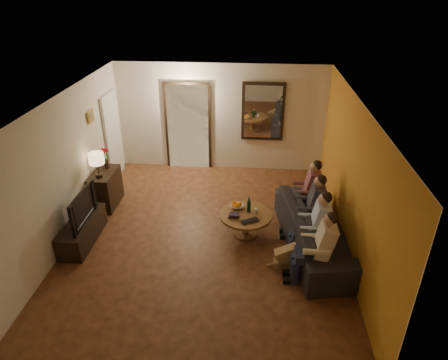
# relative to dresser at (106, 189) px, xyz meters

# --- Properties ---
(floor) EXTENTS (5.00, 6.00, 0.01)m
(floor) POSITION_rel_dresser_xyz_m (2.25, -0.97, -0.38)
(floor) COLOR #442312
(floor) RESTS_ON ground
(ceiling) EXTENTS (5.00, 6.00, 0.01)m
(ceiling) POSITION_rel_dresser_xyz_m (2.25, -0.97, 2.22)
(ceiling) COLOR white
(ceiling) RESTS_ON back_wall
(back_wall) EXTENTS (5.00, 0.02, 2.60)m
(back_wall) POSITION_rel_dresser_xyz_m (2.25, 2.03, 0.92)
(back_wall) COLOR beige
(back_wall) RESTS_ON floor
(front_wall) EXTENTS (5.00, 0.02, 2.60)m
(front_wall) POSITION_rel_dresser_xyz_m (2.25, -3.97, 0.92)
(front_wall) COLOR beige
(front_wall) RESTS_ON floor
(left_wall) EXTENTS (0.02, 6.00, 2.60)m
(left_wall) POSITION_rel_dresser_xyz_m (-0.25, -0.97, 0.92)
(left_wall) COLOR beige
(left_wall) RESTS_ON floor
(right_wall) EXTENTS (0.02, 6.00, 2.60)m
(right_wall) POSITION_rel_dresser_xyz_m (4.75, -0.97, 0.92)
(right_wall) COLOR beige
(right_wall) RESTS_ON floor
(orange_accent) EXTENTS (0.01, 6.00, 2.60)m
(orange_accent) POSITION_rel_dresser_xyz_m (4.74, -0.97, 0.92)
(orange_accent) COLOR orange
(orange_accent) RESTS_ON right_wall
(kitchen_doorway) EXTENTS (1.00, 0.06, 2.10)m
(kitchen_doorway) POSITION_rel_dresser_xyz_m (1.45, 2.01, 0.67)
(kitchen_doorway) COLOR #FFE0A5
(kitchen_doorway) RESTS_ON floor
(door_trim) EXTENTS (1.12, 0.04, 2.22)m
(door_trim) POSITION_rel_dresser_xyz_m (1.45, 2.00, 0.67)
(door_trim) COLOR black
(door_trim) RESTS_ON floor
(fridge_glimpse) EXTENTS (0.45, 0.03, 1.70)m
(fridge_glimpse) POSITION_rel_dresser_xyz_m (1.70, 2.01, 0.52)
(fridge_glimpse) COLOR silver
(fridge_glimpse) RESTS_ON floor
(mirror_frame) EXTENTS (1.00, 0.05, 1.40)m
(mirror_frame) POSITION_rel_dresser_xyz_m (3.25, 1.99, 1.12)
(mirror_frame) COLOR black
(mirror_frame) RESTS_ON back_wall
(mirror_glass) EXTENTS (0.86, 0.02, 1.26)m
(mirror_glass) POSITION_rel_dresser_xyz_m (3.25, 1.96, 1.12)
(mirror_glass) COLOR white
(mirror_glass) RESTS_ON back_wall
(white_door) EXTENTS (0.06, 0.85, 2.04)m
(white_door) POSITION_rel_dresser_xyz_m (-0.21, 1.33, 0.64)
(white_door) COLOR white
(white_door) RESTS_ON floor
(framed_art) EXTENTS (0.03, 0.28, 0.24)m
(framed_art) POSITION_rel_dresser_xyz_m (-0.22, 0.33, 1.47)
(framed_art) COLOR #B28C33
(framed_art) RESTS_ON left_wall
(art_canvas) EXTENTS (0.01, 0.22, 0.18)m
(art_canvas) POSITION_rel_dresser_xyz_m (-0.21, 0.33, 1.47)
(art_canvas) COLOR brown
(art_canvas) RESTS_ON left_wall
(dresser) EXTENTS (0.45, 0.86, 0.76)m
(dresser) POSITION_rel_dresser_xyz_m (0.00, 0.00, 0.00)
(dresser) COLOR black
(dresser) RESTS_ON floor
(table_lamp) EXTENTS (0.30, 0.30, 0.54)m
(table_lamp) POSITION_rel_dresser_xyz_m (0.00, -0.22, 0.65)
(table_lamp) COLOR beige
(table_lamp) RESTS_ON dresser
(flower_vase) EXTENTS (0.14, 0.14, 0.44)m
(flower_vase) POSITION_rel_dresser_xyz_m (0.00, 0.22, 0.60)
(flower_vase) COLOR red
(flower_vase) RESTS_ON dresser
(tv_stand) EXTENTS (0.45, 1.30, 0.43)m
(tv_stand) POSITION_rel_dresser_xyz_m (0.00, -1.30, -0.16)
(tv_stand) COLOR black
(tv_stand) RESTS_ON floor
(tv) EXTENTS (1.04, 0.14, 0.60)m
(tv) POSITION_rel_dresser_xyz_m (0.00, -1.30, 0.35)
(tv) COLOR black
(tv) RESTS_ON tv_stand
(sofa) EXTENTS (2.72, 1.41, 0.76)m
(sofa) POSITION_rel_dresser_xyz_m (4.25, -1.14, -0.00)
(sofa) COLOR black
(sofa) RESTS_ON floor
(person_a) EXTENTS (0.60, 0.40, 1.20)m
(person_a) POSITION_rel_dresser_xyz_m (4.15, -2.04, 0.22)
(person_a) COLOR tan
(person_a) RESTS_ON sofa
(person_b) EXTENTS (0.60, 0.40, 1.20)m
(person_b) POSITION_rel_dresser_xyz_m (4.15, -1.44, 0.22)
(person_b) COLOR tan
(person_b) RESTS_ON sofa
(person_c) EXTENTS (0.60, 0.40, 1.20)m
(person_c) POSITION_rel_dresser_xyz_m (4.15, -0.84, 0.22)
(person_c) COLOR tan
(person_c) RESTS_ON sofa
(person_d) EXTENTS (0.60, 0.40, 1.20)m
(person_d) POSITION_rel_dresser_xyz_m (4.15, -0.24, 0.22)
(person_d) COLOR tan
(person_d) RESTS_ON sofa
(dog) EXTENTS (0.57, 0.28, 0.56)m
(dog) POSITION_rel_dresser_xyz_m (3.72, -1.74, -0.10)
(dog) COLOR olive
(dog) RESTS_ON floor
(coffee_table) EXTENTS (1.13, 1.13, 0.45)m
(coffee_table) POSITION_rel_dresser_xyz_m (2.97, -0.86, -0.16)
(coffee_table) COLOR brown
(coffee_table) RESTS_ON floor
(bowl) EXTENTS (0.26, 0.26, 0.06)m
(bowl) POSITION_rel_dresser_xyz_m (2.79, -0.64, 0.10)
(bowl) COLOR white
(bowl) RESTS_ON coffee_table
(oranges) EXTENTS (0.20, 0.20, 0.08)m
(oranges) POSITION_rel_dresser_xyz_m (2.79, -0.64, 0.17)
(oranges) COLOR orange
(oranges) RESTS_ON bowl
(wine_bottle) EXTENTS (0.07, 0.07, 0.31)m
(wine_bottle) POSITION_rel_dresser_xyz_m (3.02, -0.76, 0.22)
(wine_bottle) COLOR black
(wine_bottle) RESTS_ON coffee_table
(wine_glass) EXTENTS (0.06, 0.06, 0.10)m
(wine_glass) POSITION_rel_dresser_xyz_m (3.15, -0.81, 0.12)
(wine_glass) COLOR silver
(wine_glass) RESTS_ON coffee_table
(book_stack) EXTENTS (0.20, 0.15, 0.07)m
(book_stack) POSITION_rel_dresser_xyz_m (2.75, -0.96, 0.10)
(book_stack) COLOR black
(book_stack) RESTS_ON coffee_table
(laptop) EXTENTS (0.39, 0.35, 0.03)m
(laptop) POSITION_rel_dresser_xyz_m (3.07, -1.14, 0.08)
(laptop) COLOR black
(laptop) RESTS_ON coffee_table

